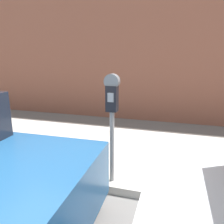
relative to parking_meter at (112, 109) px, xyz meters
The scene contains 3 objects.
sidewalk 1.79m from the parking_meter, 110.98° to the left, with size 24.00×2.80×0.13m.
building_facade 4.56m from the parking_meter, 96.59° to the left, with size 24.00×0.30×6.55m.
parking_meter is the anchor object (origin of this frame).
Camera 1 is at (1.33, -1.94, 2.01)m, focal length 35.00 mm.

